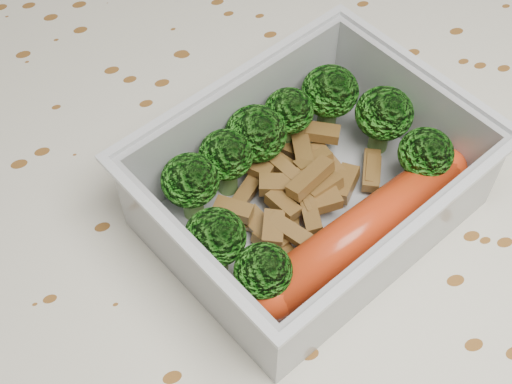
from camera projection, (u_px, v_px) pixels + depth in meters
name	position (u px, v px, depth m)	size (l,w,h in m)	color
dining_table	(258.00, 280.00, 0.47)	(1.40, 0.90, 0.75)	brown
tablecloth	(258.00, 239.00, 0.43)	(1.46, 0.96, 0.19)	silver
lunch_container	(310.00, 192.00, 0.38)	(0.20, 0.18, 0.06)	silver
broccoli_florets	(290.00, 155.00, 0.38)	(0.15, 0.13, 0.04)	#608C3F
meat_pile	(297.00, 188.00, 0.39)	(0.11, 0.08, 0.03)	brown
sausage	(363.00, 229.00, 0.36)	(0.14, 0.06, 0.02)	red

